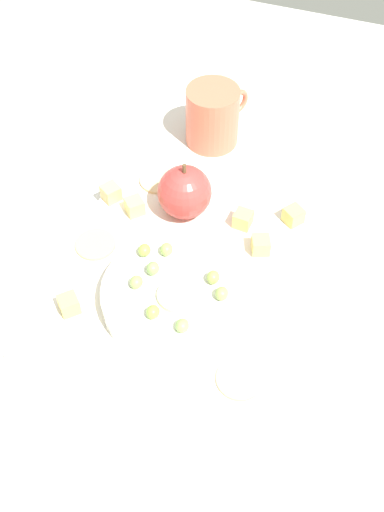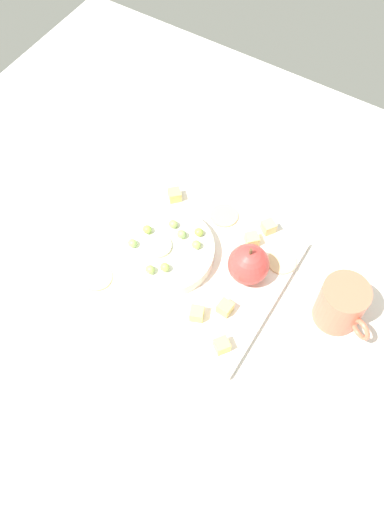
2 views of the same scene
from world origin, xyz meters
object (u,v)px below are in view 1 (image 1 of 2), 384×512
(grape_0, at_px, (151,311))
(grape_3, at_px, (144,250))
(serving_dish, at_px, (176,296))
(cracker_1, at_px, (95,244))
(grape_4, at_px, (136,282))
(apple_whole, at_px, (185,192))
(cheese_cube_2, at_px, (69,304))
(cracker_2, at_px, (158,180))
(grape_5, at_px, (222,294))
(cup, at_px, (213,116))
(cheese_cube_3, at_px, (135,206))
(platter, at_px, (176,278))
(cheese_cube_4, at_px, (243,219))
(cheese_cube_0, at_px, (293,215))
(grape_7, at_px, (182,326))
(cracker_0, at_px, (240,379))
(cheese_cube_5, at_px, (111,193))
(grape_6, at_px, (213,277))
(apple_slice_0, at_px, (177,295))
(grape_2, at_px, (166,249))
(grape_1, at_px, (153,268))
(cheese_cube_1, at_px, (261,245))

(grape_0, relative_size, grape_3, 1.00)
(serving_dish, bearing_deg, cracker_1, 69.37)
(cracker_1, xyz_separation_m, grape_4, (-0.06, -0.08, 0.03))
(apple_whole, bearing_deg, serving_dish, -164.12)
(cheese_cube_2, bearing_deg, grape_4, -58.70)
(cracker_2, xyz_separation_m, grape_4, (-0.19, -0.05, 0.03))
(grape_3, relative_size, grape_5, 1.00)
(serving_dish, bearing_deg, cracker_2, 27.37)
(cup, bearing_deg, grape_5, -159.77)
(serving_dish, bearing_deg, grape_0, 163.22)
(serving_dish, distance_m, cup, 0.31)
(cheese_cube_3, bearing_deg, apple_whole, -68.51)
(serving_dish, height_order, grape_0, grape_0)
(grape_0, xyz_separation_m, grape_5, (0.05, -0.07, 0.00))
(cheese_cube_3, bearing_deg, platter, -132.18)
(cheese_cube_4, xyz_separation_m, cracker_1, (-0.10, 0.17, -0.01))
(cheese_cube_0, height_order, grape_3, grape_3)
(cheese_cube_2, relative_size, grape_5, 1.32)
(platter, height_order, cracker_1, cracker_1)
(cheese_cube_0, distance_m, cup, 0.20)
(grape_7, bearing_deg, cracker_0, -108.43)
(cheese_cube_5, xyz_separation_m, cracker_2, (0.05, -0.05, -0.01))
(apple_whole, relative_size, cracker_2, 1.37)
(cheese_cube_5, xyz_separation_m, grape_3, (-0.09, -0.09, 0.02))
(grape_6, height_order, grape_7, grape_6)
(platter, xyz_separation_m, apple_slice_0, (-0.05, -0.02, 0.04))
(cracker_2, bearing_deg, cheese_cube_4, -106.05)
(cracker_2, bearing_deg, cracker_1, 166.45)
(cheese_cube_0, relative_size, cheese_cube_3, 1.00)
(cheese_cube_3, relative_size, grape_2, 1.32)
(cheese_cube_2, distance_m, cracker_1, 0.10)
(cheese_cube_0, bearing_deg, grape_7, 161.75)
(cracker_1, height_order, grape_7, grape_7)
(cheese_cube_2, height_order, cracker_2, cheese_cube_2)
(cheese_cube_3, xyz_separation_m, grape_4, (-0.13, -0.06, 0.02))
(grape_1, bearing_deg, cheese_cube_3, 33.36)
(grape_2, height_order, apple_slice_0, grape_2)
(cheese_cube_0, relative_size, cracker_1, 0.43)
(grape_0, height_order, grape_5, same)
(apple_whole, distance_m, cracker_0, 0.26)
(grape_4, height_order, grape_6, grape_6)
(cracker_1, bearing_deg, grape_3, -98.25)
(cheese_cube_1, height_order, apple_slice_0, apple_slice_0)
(serving_dish, relative_size, grape_1, 10.37)
(grape_6, bearing_deg, cracker_0, -147.03)
(cracker_2, height_order, grape_7, grape_7)
(grape_1, xyz_separation_m, grape_4, (-0.02, 0.01, -0.00))
(cheese_cube_4, height_order, grape_3, grape_3)
(cheese_cube_5, relative_size, apple_slice_0, 0.47)
(cheese_cube_1, xyz_separation_m, grape_0, (-0.15, 0.09, 0.02))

